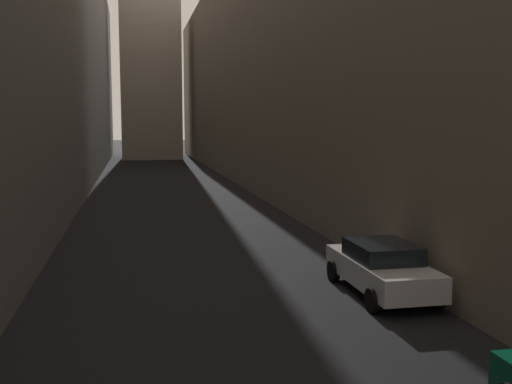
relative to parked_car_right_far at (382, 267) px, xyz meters
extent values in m
plane|color=black|center=(-4.40, 23.93, -0.78)|extent=(264.00, 264.00, 0.00)
cube|color=#756B5B|center=(7.75, 25.93, 8.72)|extent=(13.29, 108.00, 18.99)
cube|color=silver|center=(0.00, 0.01, -0.11)|extent=(1.80, 4.58, 0.69)
cube|color=black|center=(0.00, -0.02, 0.47)|extent=(1.65, 2.17, 0.48)
cylinder|color=black|center=(-0.90, 1.56, -0.46)|extent=(0.22, 0.64, 0.64)
cylinder|color=black|center=(0.90, 1.56, -0.46)|extent=(0.22, 0.64, 0.64)
cylinder|color=black|center=(-0.90, -1.55, -0.46)|extent=(0.22, 0.64, 0.64)
cylinder|color=black|center=(0.90, -1.55, -0.46)|extent=(0.22, 0.64, 0.64)
camera|label=1|loc=(-6.82, -15.62, 4.08)|focal=42.19mm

